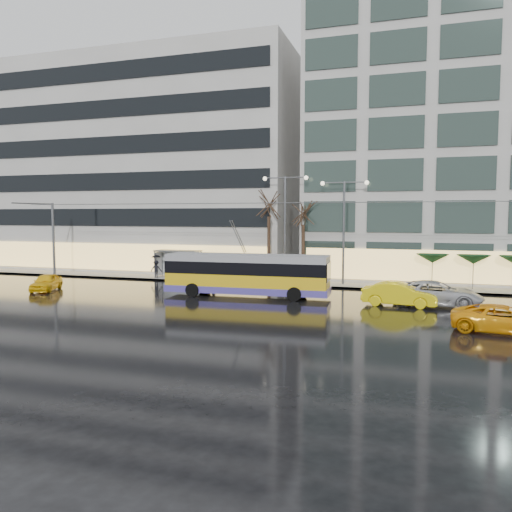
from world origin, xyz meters
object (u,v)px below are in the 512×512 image
at_px(trolleybus, 247,276).
at_px(taxi_a, 46,282).
at_px(street_lamp_near, 285,214).
at_px(bus_shelter, 175,258).

bearing_deg(trolleybus, taxi_a, -172.18).
bearing_deg(taxi_a, trolleybus, -12.78).
xyz_separation_m(street_lamp_near, taxi_a, (-16.69, -9.71, -5.33)).
bearing_deg(bus_shelter, taxi_a, -123.30).
bearing_deg(street_lamp_near, bus_shelter, -179.37).
xyz_separation_m(trolleybus, taxi_a, (-15.75, -2.16, -0.83)).
relative_size(bus_shelter, street_lamp_near, 0.47).
height_order(trolleybus, taxi_a, trolleybus).
height_order(bus_shelter, taxi_a, bus_shelter).
xyz_separation_m(bus_shelter, taxi_a, (-6.30, -9.59, -1.30)).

